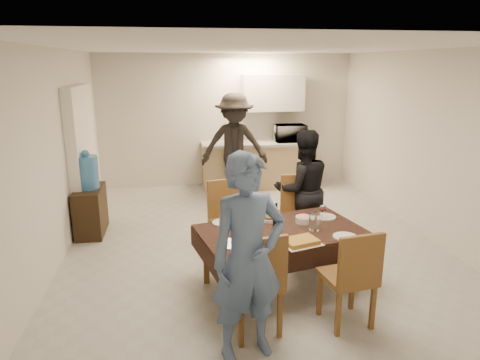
# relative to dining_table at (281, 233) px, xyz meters

# --- Properties ---
(floor) EXTENTS (5.00, 6.00, 0.02)m
(floor) POSITION_rel_dining_table_xyz_m (-0.06, 1.27, -0.65)
(floor) COLOR #B0B0AB
(floor) RESTS_ON ground
(ceiling) EXTENTS (5.00, 6.00, 0.02)m
(ceiling) POSITION_rel_dining_table_xyz_m (-0.06, 1.27, 1.95)
(ceiling) COLOR white
(ceiling) RESTS_ON wall_back
(wall_back) EXTENTS (5.00, 0.02, 2.60)m
(wall_back) POSITION_rel_dining_table_xyz_m (-0.06, 4.27, 0.65)
(wall_back) COLOR silver
(wall_back) RESTS_ON floor
(wall_front) EXTENTS (5.00, 0.02, 2.60)m
(wall_front) POSITION_rel_dining_table_xyz_m (-0.06, -1.73, 0.65)
(wall_front) COLOR silver
(wall_front) RESTS_ON floor
(wall_left) EXTENTS (0.02, 6.00, 2.60)m
(wall_left) POSITION_rel_dining_table_xyz_m (-2.56, 1.27, 0.65)
(wall_left) COLOR silver
(wall_left) RESTS_ON floor
(wall_right) EXTENTS (0.02, 6.00, 2.60)m
(wall_right) POSITION_rel_dining_table_xyz_m (2.44, 1.27, 0.65)
(wall_right) COLOR silver
(wall_right) RESTS_ON floor
(stub_partition) EXTENTS (0.15, 1.40, 2.10)m
(stub_partition) POSITION_rel_dining_table_xyz_m (-2.48, 2.47, 0.40)
(stub_partition) COLOR white
(stub_partition) RESTS_ON floor
(kitchen_base_cabinet) EXTENTS (2.20, 0.60, 0.86)m
(kitchen_base_cabinet) POSITION_rel_dining_table_xyz_m (0.54, 3.95, -0.22)
(kitchen_base_cabinet) COLOR tan
(kitchen_base_cabinet) RESTS_ON floor
(kitchen_worktop) EXTENTS (2.24, 0.64, 0.05)m
(kitchen_worktop) POSITION_rel_dining_table_xyz_m (0.54, 3.95, 0.24)
(kitchen_worktop) COLOR #B4B5AF
(kitchen_worktop) RESTS_ON kitchen_base_cabinet
(upper_cabinet) EXTENTS (1.20, 0.34, 0.70)m
(upper_cabinet) POSITION_rel_dining_table_xyz_m (0.84, 4.09, 1.20)
(upper_cabinet) COLOR silver
(upper_cabinet) RESTS_ON wall_back
(dining_table) EXTENTS (1.91, 1.36, 0.68)m
(dining_table) POSITION_rel_dining_table_xyz_m (0.00, 0.00, 0.00)
(dining_table) COLOR black
(dining_table) RESTS_ON floor
(chair_near_left) EXTENTS (0.54, 0.55, 0.55)m
(chair_near_left) POSITION_rel_dining_table_xyz_m (-0.45, -0.85, -0.03)
(chair_near_left) COLOR brown
(chair_near_left) RESTS_ON floor
(chair_near_right) EXTENTS (0.50, 0.50, 0.53)m
(chair_near_right) POSITION_rel_dining_table_xyz_m (0.45, -0.84, -0.05)
(chair_near_right) COLOR brown
(chair_near_right) RESTS_ON floor
(chair_far_left) EXTENTS (0.56, 0.56, 0.55)m
(chair_far_left) POSITION_rel_dining_table_xyz_m (-0.45, 0.65, -0.03)
(chair_far_left) COLOR brown
(chair_far_left) RESTS_ON floor
(chair_far_right) EXTENTS (0.50, 0.50, 0.56)m
(chair_far_right) POSITION_rel_dining_table_xyz_m (0.45, 0.65, -0.02)
(chair_far_right) COLOR brown
(chair_far_right) RESTS_ON floor
(console) EXTENTS (0.37, 0.74, 0.68)m
(console) POSITION_rel_dining_table_xyz_m (-2.34, 1.95, -0.30)
(console) COLOR black
(console) RESTS_ON floor
(water_jug) EXTENTS (0.31, 0.31, 0.47)m
(water_jug) POSITION_rel_dining_table_xyz_m (-2.34, 1.95, 0.27)
(water_jug) COLOR #3F89D3
(water_jug) RESTS_ON console
(wine_bottle) EXTENTS (0.07, 0.07, 0.29)m
(wine_bottle) POSITION_rel_dining_table_xyz_m (-0.05, 0.05, 0.18)
(wine_bottle) COLOR black
(wine_bottle) RESTS_ON dining_table
(water_pitcher) EXTENTS (0.12, 0.12, 0.18)m
(water_pitcher) POSITION_rel_dining_table_xyz_m (0.35, -0.05, 0.12)
(water_pitcher) COLOR white
(water_pitcher) RESTS_ON dining_table
(savoury_tart) EXTENTS (0.45, 0.38, 0.05)m
(savoury_tart) POSITION_rel_dining_table_xyz_m (0.10, -0.38, 0.06)
(savoury_tart) COLOR #BD9037
(savoury_tart) RESTS_ON dining_table
(salad_bowl) EXTENTS (0.18, 0.18, 0.07)m
(salad_bowl) POSITION_rel_dining_table_xyz_m (0.30, 0.18, 0.07)
(salad_bowl) COLOR silver
(salad_bowl) RESTS_ON dining_table
(mushroom_dish) EXTENTS (0.21, 0.21, 0.04)m
(mushroom_dish) POSITION_rel_dining_table_xyz_m (-0.05, 0.28, 0.05)
(mushroom_dish) COLOR silver
(mushroom_dish) RESTS_ON dining_table
(wine_glass_a) EXTENTS (0.09, 0.09, 0.21)m
(wine_glass_a) POSITION_rel_dining_table_xyz_m (-0.55, -0.25, 0.14)
(wine_glass_a) COLOR white
(wine_glass_a) RESTS_ON dining_table
(wine_glass_b) EXTENTS (0.08, 0.08, 0.18)m
(wine_glass_b) POSITION_rel_dining_table_xyz_m (0.55, 0.25, 0.12)
(wine_glass_b) COLOR white
(wine_glass_b) RESTS_ON dining_table
(wine_glass_c) EXTENTS (0.09, 0.09, 0.21)m
(wine_glass_c) POSITION_rel_dining_table_xyz_m (-0.20, 0.30, 0.13)
(wine_glass_c) COLOR white
(wine_glass_c) RESTS_ON dining_table
(plate_near_left) EXTENTS (0.26, 0.26, 0.02)m
(plate_near_left) POSITION_rel_dining_table_xyz_m (-0.60, -0.30, 0.04)
(plate_near_left) COLOR silver
(plate_near_left) RESTS_ON dining_table
(plate_near_right) EXTENTS (0.25, 0.25, 0.01)m
(plate_near_right) POSITION_rel_dining_table_xyz_m (0.60, -0.30, 0.04)
(plate_near_right) COLOR silver
(plate_near_right) RESTS_ON dining_table
(plate_far_left) EXTENTS (0.24, 0.24, 0.01)m
(plate_far_left) POSITION_rel_dining_table_xyz_m (-0.60, 0.30, 0.04)
(plate_far_left) COLOR silver
(plate_far_left) RESTS_ON dining_table
(plate_far_right) EXTENTS (0.25, 0.25, 0.01)m
(plate_far_right) POSITION_rel_dining_table_xyz_m (0.60, 0.30, 0.04)
(plate_far_right) COLOR silver
(plate_far_right) RESTS_ON dining_table
(microwave) EXTENTS (0.60, 0.40, 0.33)m
(microwave) POSITION_rel_dining_table_xyz_m (1.17, 3.95, 0.43)
(microwave) COLOR silver
(microwave) RESTS_ON kitchen_worktop
(person_near) EXTENTS (0.72, 0.56, 1.76)m
(person_near) POSITION_rel_dining_table_xyz_m (-0.55, -1.05, 0.24)
(person_near) COLOR slate
(person_near) RESTS_ON floor
(person_far) EXTENTS (0.81, 0.65, 1.59)m
(person_far) POSITION_rel_dining_table_xyz_m (0.55, 1.05, 0.15)
(person_far) COLOR black
(person_far) RESTS_ON floor
(person_kitchen) EXTENTS (1.23, 0.71, 1.90)m
(person_kitchen) POSITION_rel_dining_table_xyz_m (-0.01, 3.50, 0.30)
(person_kitchen) COLOR black
(person_kitchen) RESTS_ON floor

